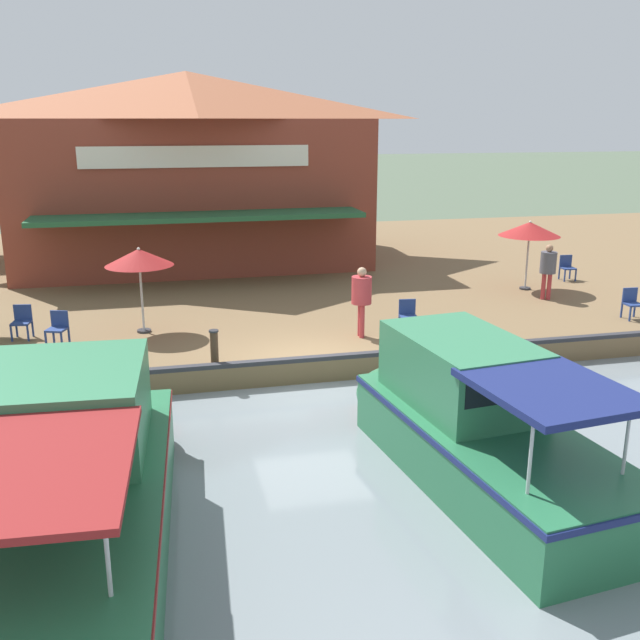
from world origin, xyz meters
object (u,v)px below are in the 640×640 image
cafe_chair_far_corner_seat (567,266)px  person_at_quay_edge (362,293)px  patio_umbrella_back_row (139,258)px  motorboat_outer_channel (65,477)px  patio_umbrella_far_corner (530,229)px  person_mid_patio (548,265)px  waterfront_restaurant (190,166)px  cafe_chair_back_row_seat (58,327)px  cafe_chair_mid_patio (22,320)px  motorboat_far_downstream (467,420)px  cafe_chair_beside_entrance (408,314)px  cafe_chair_under_first_umbrella (632,302)px  mooring_post (214,347)px

cafe_chair_far_corner_seat → person_at_quay_edge: person_at_quay_edge is taller
patio_umbrella_back_row → motorboat_outer_channel: 8.70m
patio_umbrella_far_corner → person_mid_patio: bearing=-3.1°
waterfront_restaurant → patio_umbrella_back_row: (10.02, -1.94, -1.64)m
cafe_chair_back_row_seat → motorboat_outer_channel: (7.77, 0.94, -0.14)m
patio_umbrella_back_row → cafe_chair_mid_patio: 3.33m
person_mid_patio → motorboat_outer_channel: motorboat_outer_channel is taller
motorboat_outer_channel → motorboat_far_downstream: motorboat_outer_channel is taller
cafe_chair_mid_patio → person_mid_patio: bearing=92.4°
cafe_chair_beside_entrance → cafe_chair_back_row_seat: 8.77m
patio_umbrella_far_corner → cafe_chair_beside_entrance: size_ratio=2.64×
cafe_chair_beside_entrance → motorboat_outer_channel: (6.89, -7.79, -0.14)m
cafe_chair_under_first_umbrella → person_at_quay_edge: (-0.07, -7.81, 0.67)m
patio_umbrella_far_corner → person_at_quay_edge: 7.80m
cafe_chair_far_corner_seat → person_at_quay_edge: 10.07m
cafe_chair_back_row_seat → patio_umbrella_far_corner: bearing=101.4°
motorboat_far_downstream → cafe_chair_mid_patio: bearing=-133.7°
patio_umbrella_far_corner → cafe_chair_mid_patio: 15.32m
motorboat_outer_channel → cafe_chair_under_first_umbrella: bearing=115.1°
person_mid_patio → cafe_chair_mid_patio: bearing=-87.6°
person_at_quay_edge → motorboat_far_downstream: person_at_quay_edge is taller
cafe_chair_back_row_seat → cafe_chair_under_first_umbrella: size_ratio=1.00×
person_mid_patio → mooring_post: (3.77, -10.49, -0.66)m
person_at_quay_edge → cafe_chair_under_first_umbrella: bearing=89.5°
cafe_chair_beside_entrance → motorboat_outer_channel: 10.40m
motorboat_outer_channel → motorboat_far_downstream: 6.58m
waterfront_restaurant → motorboat_outer_channel: bearing=-9.3°
cafe_chair_far_corner_seat → person_at_quay_edge: (4.80, -8.82, 0.67)m
cafe_chair_far_corner_seat → cafe_chair_under_first_umbrella: 4.98m
person_at_quay_edge → person_mid_patio: bearing=110.3°
patio_umbrella_far_corner → patio_umbrella_back_row: bearing=-80.0°
person_mid_patio → cafe_chair_far_corner_seat: bearing=137.3°
motorboat_outer_channel → waterfront_restaurant: bearing=170.7°
cafe_chair_beside_entrance → mooring_post: size_ratio=1.05×
waterfront_restaurant → motorboat_far_downstream: bearing=11.1°
patio_umbrella_far_corner → cafe_chair_mid_patio: size_ratio=2.64×
cafe_chair_under_first_umbrella → person_mid_patio: person_mid_patio is taller
mooring_post → motorboat_outer_channel: bearing=-25.9°
patio_umbrella_far_corner → person_at_quay_edge: bearing=-60.3°
cafe_chair_back_row_seat → person_mid_patio: 14.17m
cafe_chair_mid_patio → motorboat_far_downstream: bearing=46.3°
cafe_chair_far_corner_seat → person_mid_patio: size_ratio=0.50×
person_mid_patio → motorboat_outer_channel: 16.08m
cafe_chair_back_row_seat → person_mid_patio: person_mid_patio is taller
cafe_chair_under_first_umbrella → motorboat_far_downstream: size_ratio=0.12×
waterfront_restaurant → cafe_chair_back_row_seat: bearing=-20.3°
cafe_chair_back_row_seat → cafe_chair_mid_patio: bearing=-131.2°
cafe_chair_beside_entrance → cafe_chair_mid_patio: (-1.71, -9.68, 0.00)m
patio_umbrella_far_corner → motorboat_far_downstream: size_ratio=0.31×
cafe_chair_mid_patio → person_mid_patio: size_ratio=0.50×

